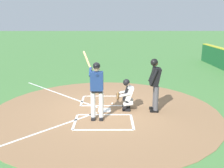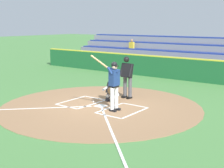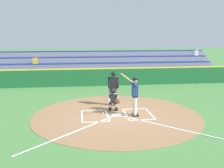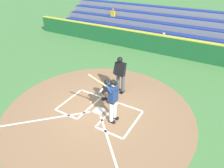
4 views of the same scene
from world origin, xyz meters
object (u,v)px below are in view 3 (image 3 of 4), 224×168
Objects in this scene: batter at (135,93)px; catcher at (113,99)px; plate_umpire at (113,86)px; baseball at (103,113)px.

catcher is at bearing -49.35° from batter.
plate_umpire is (0.74, -1.97, -0.02)m from batter.
batter is at bearing 110.63° from plate_umpire.
catcher is 15.27× the size of baseball.
catcher is at bearing 82.62° from plate_umpire.
catcher is (0.87, -1.01, -0.51)m from batter.
catcher is 0.95m from baseball.
catcher is 1.08m from plate_umpire.
catcher is at bearing -139.55° from baseball.
plate_umpire is (-0.12, -0.96, 0.49)m from catcher.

